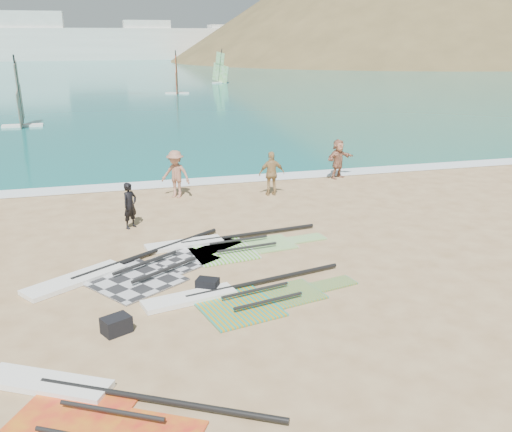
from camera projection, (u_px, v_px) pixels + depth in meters
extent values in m
plane|color=tan|center=(299.00, 308.00, 13.07)|extent=(300.00, 300.00, 0.00)
cube|color=#0D605D|center=(112.00, 63.00, 134.47)|extent=(300.00, 240.00, 0.06)
cube|color=white|center=(203.00, 182.00, 24.39)|extent=(300.00, 1.20, 0.04)
cube|color=white|center=(28.00, 44.00, 144.76)|extent=(160.00, 8.00, 8.00)
cube|color=white|center=(27.00, 36.00, 144.16)|extent=(18.00, 7.00, 12.00)
cube|color=white|center=(147.00, 40.00, 152.03)|extent=(12.00, 7.00, 10.00)
cube|color=white|center=(238.00, 42.00, 158.49)|extent=(16.00, 7.00, 9.00)
cube|color=white|center=(306.00, 38.00, 163.23)|extent=(10.00, 7.00, 11.00)
cone|color=brown|center=(435.00, 60.00, 154.07)|extent=(143.00, 143.00, 45.00)
cube|color=#272729|center=(132.00, 280.00, 14.55)|extent=(2.90, 2.96, 0.04)
cube|color=#272729|center=(184.00, 260.00, 15.83)|extent=(2.10, 2.07, 0.04)
cube|color=#272729|center=(220.00, 246.00, 16.87)|extent=(1.48, 1.30, 0.04)
cylinder|color=black|center=(151.00, 252.00, 16.19)|extent=(4.32, 2.94, 0.12)
cylinder|color=black|center=(146.00, 262.00, 15.31)|extent=(1.81, 1.25, 0.09)
cylinder|color=black|center=(165.00, 270.00, 14.82)|extent=(1.81, 1.25, 0.09)
cube|color=white|center=(75.00, 280.00, 14.44)|extent=(2.62, 2.08, 0.12)
cube|color=#50B817|center=(221.00, 251.00, 16.49)|extent=(1.96, 2.12, 0.04)
cube|color=#50B817|center=(270.00, 244.00, 17.06)|extent=(1.49, 1.41, 0.04)
cube|color=#50B817|center=(306.00, 239.00, 17.52)|extent=(1.21, 0.72, 0.04)
cylinder|color=black|center=(250.00, 234.00, 17.68)|extent=(4.37, 0.69, 0.11)
cylinder|color=black|center=(239.00, 240.00, 16.99)|extent=(1.81, 0.32, 0.08)
cylinder|color=black|center=(247.00, 247.00, 16.40)|extent=(1.81, 0.32, 0.08)
cube|color=white|center=(184.00, 244.00, 16.91)|extent=(2.36, 0.92, 0.12)
cube|color=orange|center=(237.00, 307.00, 13.11)|extent=(2.04, 2.18, 0.04)
cube|color=orange|center=(292.00, 294.00, 13.77)|extent=(1.53, 1.46, 0.04)
cube|color=orange|center=(333.00, 284.00, 14.31)|extent=(1.21, 0.79, 0.04)
cylinder|color=black|center=(265.00, 280.00, 14.33)|extent=(4.20, 1.03, 0.10)
cylinder|color=black|center=(255.00, 290.00, 13.63)|extent=(1.74, 0.46, 0.07)
cylinder|color=black|center=(269.00, 301.00, 13.08)|extent=(1.74, 0.46, 0.07)
cube|color=white|center=(189.00, 298.00, 13.43)|extent=(2.31, 1.07, 0.12)
cube|color=red|center=(64.00, 425.00, 9.13)|extent=(2.49, 2.56, 0.04)
cylinder|color=black|center=(159.00, 400.00, 9.61)|extent=(3.95, 2.32, 0.11)
cylinder|color=black|center=(112.00, 411.00, 9.24)|extent=(1.65, 0.99, 0.08)
cube|color=white|center=(47.00, 384.00, 10.13)|extent=(2.35, 1.71, 0.12)
cube|color=black|center=(116.00, 325.00, 11.95)|extent=(0.69, 0.62, 0.36)
cube|color=black|center=(208.00, 285.00, 13.92)|extent=(0.64, 0.58, 0.32)
imported|color=black|center=(130.00, 206.00, 18.36)|extent=(0.65, 0.64, 1.51)
imported|color=#9D6A55|center=(176.00, 174.00, 21.84)|extent=(1.36, 1.24, 1.83)
imported|color=tan|center=(272.00, 174.00, 22.13)|extent=(1.02, 0.44, 1.74)
imported|color=#AB7155|center=(338.00, 159.00, 24.87)|extent=(1.65, 1.17, 1.72)
cube|color=white|center=(23.00, 126.00, 39.16)|extent=(2.68, 0.82, 0.16)
cube|color=#E84E13|center=(20.00, 106.00, 38.77)|extent=(0.11, 3.27, 2.91)
cube|color=#E84E13|center=(17.00, 76.00, 38.17)|extent=(0.09, 1.84, 2.02)
cylinder|color=black|center=(18.00, 90.00, 38.44)|extent=(0.12, 0.92, 4.62)
cube|color=white|center=(177.00, 93.00, 61.65)|extent=(2.63, 1.21, 0.15)
cube|color=red|center=(177.00, 81.00, 61.28)|extent=(0.65, 3.06, 2.76)
cube|color=red|center=(176.00, 63.00, 60.71)|extent=(0.39, 1.73, 1.92)
cylinder|color=black|center=(176.00, 71.00, 60.96)|extent=(0.27, 0.88, 4.38)
cube|color=white|center=(220.00, 82.00, 75.92)|extent=(2.44, 1.96, 0.14)
cube|color=#4BB51F|center=(220.00, 73.00, 75.55)|extent=(1.73, 2.54, 2.68)
cube|color=#4BB51F|center=(220.00, 59.00, 75.00)|extent=(0.99, 1.44, 1.86)
cylinder|color=black|center=(220.00, 65.00, 75.25)|extent=(0.56, 0.76, 4.25)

